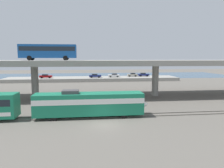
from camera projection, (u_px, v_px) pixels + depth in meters
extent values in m
plane|color=#605B54|center=(105.00, 125.00, 27.80)|extent=(260.00, 260.00, 0.00)
cube|color=#59544C|center=(103.00, 118.00, 31.00)|extent=(110.00, 0.12, 0.12)
cube|color=#59544C|center=(102.00, 115.00, 32.47)|extent=(110.00, 0.12, 0.12)
cube|color=#197A56|center=(89.00, 104.00, 31.25)|extent=(16.15, 3.00, 3.20)
cube|color=white|center=(89.00, 100.00, 31.18)|extent=(16.15, 3.04, 0.77)
cone|color=white|center=(142.00, 104.00, 32.24)|extent=(2.20, 2.85, 2.85)
cube|color=black|center=(131.00, 97.00, 31.89)|extent=(2.20, 2.70, 1.02)
cube|color=#3F3F42|center=(70.00, 92.00, 30.69)|extent=(2.40, 1.80, 0.50)
cylinder|color=black|center=(121.00, 111.00, 33.38)|extent=(0.96, 0.18, 0.96)
cylinder|color=black|center=(124.00, 115.00, 30.72)|extent=(0.96, 0.18, 0.96)
cylinder|color=black|center=(57.00, 113.00, 32.19)|extent=(0.96, 0.18, 0.96)
cylinder|color=black|center=(54.00, 118.00, 29.53)|extent=(0.96, 0.18, 0.96)
cube|color=gray|center=(97.00, 63.00, 46.52)|extent=(96.00, 12.70, 1.15)
cylinder|color=gray|center=(35.00, 82.00, 45.45)|extent=(1.50, 1.50, 7.23)
cylinder|color=gray|center=(155.00, 81.00, 48.65)|extent=(1.50, 1.50, 7.23)
cube|color=#14478C|center=(48.00, 51.00, 45.03)|extent=(12.00, 2.55, 2.90)
cube|color=black|center=(48.00, 49.00, 44.97)|extent=(11.52, 2.59, 0.93)
cube|color=black|center=(20.00, 50.00, 44.29)|extent=(0.08, 2.30, 1.74)
cylinder|color=black|center=(29.00, 58.00, 43.58)|extent=(1.00, 0.26, 1.00)
cylinder|color=black|center=(32.00, 58.00, 45.97)|extent=(1.00, 0.26, 1.00)
cylinder|color=black|center=(65.00, 58.00, 44.46)|extent=(1.00, 0.26, 1.00)
cylinder|color=black|center=(67.00, 58.00, 46.85)|extent=(1.00, 0.26, 1.00)
cube|color=gray|center=(93.00, 79.00, 81.90)|extent=(66.59, 11.07, 1.30)
cube|color=maroon|center=(46.00, 76.00, 78.24)|extent=(4.62, 1.73, 0.70)
cube|color=#1E232B|center=(45.00, 75.00, 78.14)|extent=(2.03, 1.52, 0.48)
cylinder|color=black|center=(50.00, 77.00, 79.27)|extent=(0.64, 0.20, 0.64)
cylinder|color=black|center=(49.00, 77.00, 77.65)|extent=(0.64, 0.20, 0.64)
cylinder|color=black|center=(42.00, 77.00, 78.93)|extent=(0.64, 0.20, 0.64)
cylinder|color=black|center=(41.00, 78.00, 77.31)|extent=(0.64, 0.20, 0.64)
cube|color=navy|center=(143.00, 75.00, 85.81)|extent=(4.44, 1.77, 0.70)
cube|color=#1E232B|center=(143.00, 73.00, 85.71)|extent=(1.96, 1.56, 0.48)
cylinder|color=black|center=(146.00, 75.00, 86.85)|extent=(0.64, 0.20, 0.64)
cylinder|color=black|center=(147.00, 76.00, 85.19)|extent=(0.64, 0.20, 0.64)
cylinder|color=black|center=(140.00, 75.00, 86.52)|extent=(0.64, 0.20, 0.64)
cylinder|color=black|center=(141.00, 76.00, 84.87)|extent=(0.64, 0.20, 0.64)
cube|color=navy|center=(95.00, 76.00, 80.25)|extent=(4.59, 1.88, 0.70)
cube|color=#1E232B|center=(95.00, 74.00, 80.15)|extent=(2.02, 1.65, 0.48)
cylinder|color=black|center=(99.00, 77.00, 81.34)|extent=(0.64, 0.20, 0.64)
cylinder|color=black|center=(99.00, 77.00, 79.58)|extent=(0.64, 0.20, 0.64)
cylinder|color=black|center=(91.00, 77.00, 81.01)|extent=(0.64, 0.20, 0.64)
cylinder|color=black|center=(92.00, 77.00, 79.25)|extent=(0.64, 0.20, 0.64)
cube|color=silver|center=(114.00, 76.00, 82.11)|extent=(4.52, 1.85, 0.70)
cube|color=#1E232B|center=(114.00, 74.00, 82.06)|extent=(1.99, 1.63, 0.48)
cylinder|color=black|center=(111.00, 77.00, 81.12)|extent=(0.64, 0.20, 0.64)
cylinder|color=black|center=(110.00, 76.00, 82.86)|extent=(0.64, 0.20, 0.64)
cylinder|color=black|center=(118.00, 77.00, 81.45)|extent=(0.64, 0.20, 0.64)
cylinder|color=black|center=(117.00, 76.00, 83.19)|extent=(0.64, 0.20, 0.64)
cube|color=#9E998C|center=(132.00, 75.00, 85.17)|extent=(4.06, 1.70, 0.70)
cube|color=#1E232B|center=(133.00, 73.00, 85.12)|extent=(1.79, 1.50, 0.48)
cylinder|color=black|center=(130.00, 76.00, 84.26)|extent=(0.64, 0.20, 0.64)
cylinder|color=black|center=(129.00, 76.00, 85.86)|extent=(0.64, 0.20, 0.64)
cylinder|color=black|center=(136.00, 76.00, 84.56)|extent=(0.64, 0.20, 0.64)
cylinder|color=black|center=(135.00, 76.00, 86.15)|extent=(0.64, 0.20, 0.64)
cube|color=#2D5170|center=(92.00, 76.00, 104.64)|extent=(140.00, 36.00, 0.01)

